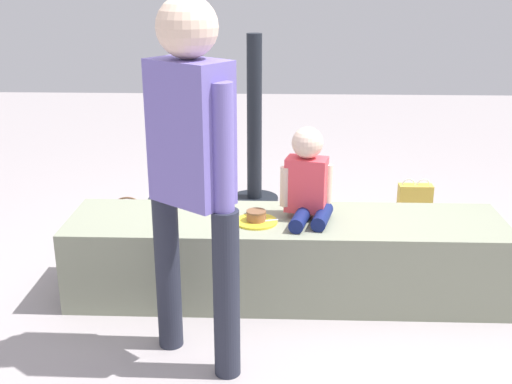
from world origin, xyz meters
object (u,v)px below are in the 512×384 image
object	(u,v)px
gift_bag	(414,206)
party_cup_red	(329,228)
handbag_brown_canvas	(130,231)
cake_plate	(256,219)
water_bottle_near_gift	(287,238)
child_seated	(308,179)
handbag_black_leather	(169,209)
adult_standing	(192,156)

from	to	relation	value
gift_bag	party_cup_red	world-z (taller)	gift_bag
party_cup_red	handbag_brown_canvas	size ratio (longest dim) A/B	0.32
cake_plate	water_bottle_near_gift	distance (m)	0.68
child_seated	cake_plate	xyz separation A→B (m)	(-0.26, -0.07, -0.19)
water_bottle_near_gift	handbag_brown_canvas	world-z (taller)	handbag_brown_canvas
cake_plate	handbag_black_leather	world-z (taller)	cake_plate
cake_plate	handbag_brown_canvas	world-z (taller)	cake_plate
handbag_black_leather	handbag_brown_canvas	size ratio (longest dim) A/B	0.80
child_seated	water_bottle_near_gift	distance (m)	0.73
gift_bag	handbag_brown_canvas	world-z (taller)	handbag_brown_canvas
adult_standing	handbag_brown_canvas	xyz separation A→B (m)	(-0.57, 1.15, -0.83)
gift_bag	handbag_black_leather	bearing A→B (deg)	179.43
child_seated	handbag_black_leather	size ratio (longest dim) A/B	1.68
child_seated	gift_bag	xyz separation A→B (m)	(0.78, 0.96, -0.49)
child_seated	handbag_brown_canvas	bearing A→B (deg)	154.50
gift_bag	water_bottle_near_gift	distance (m)	0.99
gift_bag	handbag_brown_canvas	distance (m)	1.91
handbag_black_leather	handbag_brown_canvas	xyz separation A→B (m)	(-0.17, -0.46, 0.03)
cake_plate	party_cup_red	size ratio (longest dim) A/B	1.97
cake_plate	water_bottle_near_gift	size ratio (longest dim) A/B	0.94
adult_standing	party_cup_red	bearing A→B (deg)	64.03
gift_bag	adult_standing	bearing A→B (deg)	-128.70
adult_standing	cake_plate	xyz separation A→B (m)	(0.24, 0.57, -0.50)
child_seated	gift_bag	distance (m)	1.33
cake_plate	gift_bag	xyz separation A→B (m)	(1.04, 1.03, -0.30)
adult_standing	party_cup_red	world-z (taller)	adult_standing
water_bottle_near_gift	adult_standing	bearing A→B (deg)	-110.13
party_cup_red	handbag_brown_canvas	distance (m)	1.30
gift_bag	handbag_black_leather	distance (m)	1.69
handbag_black_leather	handbag_brown_canvas	distance (m)	0.49
cake_plate	gift_bag	size ratio (longest dim) A/B	0.64
handbag_black_leather	gift_bag	bearing A→B (deg)	-0.57
child_seated	cake_plate	size ratio (longest dim) A/B	2.16
adult_standing	handbag_brown_canvas	bearing A→B (deg)	116.31
water_bottle_near_gift	party_cup_red	size ratio (longest dim) A/B	2.09
child_seated	gift_bag	bearing A→B (deg)	50.98
adult_standing	gift_bag	size ratio (longest dim) A/B	4.49
party_cup_red	handbag_brown_canvas	bearing A→B (deg)	-167.76
adult_standing	party_cup_red	xyz separation A→B (m)	(0.70, 1.43, -0.90)
handbag_brown_canvas	gift_bag	bearing A→B (deg)	13.57
party_cup_red	handbag_black_leather	bearing A→B (deg)	170.24
child_seated	handbag_brown_canvas	xyz separation A→B (m)	(-1.08, 0.51, -0.52)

